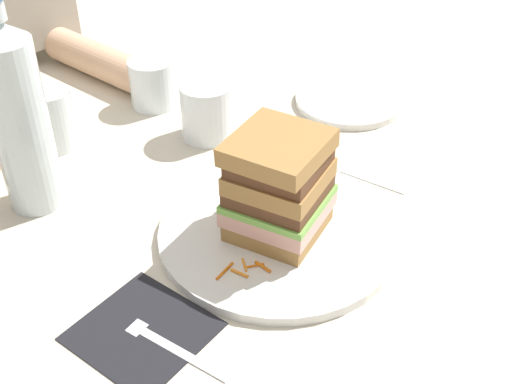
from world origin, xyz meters
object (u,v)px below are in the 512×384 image
Objects in this scene: water_bottle at (18,117)px; empty_tumbler_1 at (153,83)px; fork at (159,338)px; main_plate at (275,231)px; empty_tumbler_0 at (53,119)px; napkin_dark at (143,331)px; side_plate at (349,101)px; sandwich at (276,185)px; knife at (344,169)px; juice_glass at (207,113)px.

water_bottle is 3.67× the size of empty_tumbler_1.
empty_tumbler_1 is (0.34, 0.37, 0.03)m from fork.
empty_tumbler_0 reaches higher than main_plate.
napkin_dark is at bearing 177.09° from main_plate.
side_plate is (0.48, -0.17, -0.12)m from water_bottle.
sandwich is 0.38m from empty_tumbler_1.
napkin_dark is at bearing -179.78° from knife.
main_plate is 0.34m from water_bottle.
fork is 1.94× the size of juice_glass.
juice_glass is (0.33, 0.23, 0.04)m from fork.
empty_tumbler_1 is at bearing 45.12° from napkin_dark.
napkin_dark is 0.39m from juice_glass.
sandwich reaches higher than fork.
empty_tumbler_0 is (-0.22, 0.36, 0.04)m from knife.
knife is 1.15× the size of side_plate.
napkin_dark is 0.56m from side_plate.
juice_glass is 0.28m from water_bottle.
empty_tumbler_1 reaches higher than knife.
empty_tumbler_0 reaches higher than fork.
water_bottle is 3.16× the size of empty_tumbler_0.
napkin_dark is at bearing -134.88° from empty_tumbler_1.
side_plate is at bearing 10.43° from napkin_dark.
sandwich reaches higher than knife.
knife is 0.44m from water_bottle.
main_plate is at bearing -2.91° from napkin_dark.
side_plate is (0.55, 0.10, 0.00)m from napkin_dark.
fork is at bearing -84.20° from napkin_dark.
napkin_dark is 0.31m from water_bottle.
side_plate is at bearing -19.60° from water_bottle.
empty_tumbler_1 is (0.34, 0.35, 0.04)m from napkin_dark.
empty_tumbler_0 is at bearing 145.38° from side_plate.
knife is at bearing -40.63° from water_bottle.
water_bottle reaches higher than sandwich.
empty_tumbler_0 is at bearing 96.50° from sandwich.
sandwich is 1.49× the size of empty_tumbler_0.
fork is (0.00, -0.02, 0.00)m from napkin_dark.
napkin_dark is (-0.21, 0.01, -0.08)m from sandwich.
empty_tumbler_0 reaches higher than side_plate.
main_plate is 0.36m from side_plate.
knife is at bearing -75.60° from juice_glass.
main_plate is at bearing -110.67° from empty_tumbler_1.
water_bottle is at bearing 116.82° from main_plate.
water_bottle reaches higher than fork.
juice_glass is 0.22m from empty_tumbler_0.
sandwich is 0.26m from juice_glass.
knife is at bearing 0.22° from napkin_dark.
empty_tumbler_1 is (0.02, 0.13, -0.00)m from juice_glass.
fork is (-0.21, -0.01, -0.07)m from sandwich.
side_plate is at bearing -34.62° from empty_tumbler_0.
main_plate is 2.26× the size of napkin_dark.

